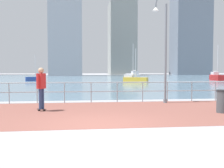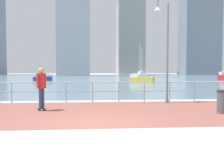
# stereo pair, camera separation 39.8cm
# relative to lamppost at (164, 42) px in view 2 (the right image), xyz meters

# --- Properties ---
(ground) EXTENTS (220.00, 220.00, 0.00)m
(ground) POSITION_rel_lamppost_xyz_m (-3.73, 34.74, -3.18)
(ground) COLOR #9E9EA3
(brick_paving) EXTENTS (28.00, 6.36, 0.01)m
(brick_paving) POSITION_rel_lamppost_xyz_m (-3.73, -2.66, -3.17)
(brick_paving) COLOR brown
(brick_paving) RESTS_ON ground
(harbor_water) EXTENTS (180.00, 88.00, 0.00)m
(harbor_water) POSITION_rel_lamppost_xyz_m (-3.73, 45.52, -3.17)
(harbor_water) COLOR slate
(harbor_water) RESTS_ON ground
(waterfront_railing) EXTENTS (25.25, 0.06, 1.10)m
(waterfront_railing) POSITION_rel_lamppost_xyz_m (-3.73, 0.52, -2.42)
(waterfront_railing) COLOR #9EADB7
(waterfront_railing) RESTS_ON ground
(lamppost) EXTENTS (0.75, 0.54, 5.74)m
(lamppost) POSITION_rel_lamppost_xyz_m (0.00, 0.00, 0.00)
(lamppost) COLOR slate
(lamppost) RESTS_ON ground
(skateboarder) EXTENTS (0.41, 0.53, 1.82)m
(skateboarder) POSITION_rel_lamppost_xyz_m (-5.92, -2.17, -2.08)
(skateboarder) COLOR black
(skateboarder) RESTS_ON ground
(trash_bin) EXTENTS (0.46, 0.46, 0.93)m
(trash_bin) POSITION_rel_lamppost_xyz_m (1.38, -3.48, -2.71)
(trash_bin) COLOR #474C51
(trash_bin) RESTS_ON ground
(sailboat_blue) EXTENTS (1.66, 4.81, 6.68)m
(sailboat_blue) POSITION_rel_lamppost_xyz_m (5.39, 34.23, -2.54)
(sailboat_blue) COLOR white
(sailboat_blue) RESTS_ON ground
(sailboat_yellow) EXTENTS (3.25, 1.88, 4.36)m
(sailboat_yellow) POSITION_rel_lamppost_xyz_m (-11.70, 31.11, -2.76)
(sailboat_yellow) COLOR #284799
(sailboat_yellow) RESTS_ON ground
(sailboat_red) EXTENTS (3.54, 2.60, 4.85)m
(sailboat_red) POSITION_rel_lamppost_xyz_m (3.38, 23.23, -2.71)
(sailboat_red) COLOR gold
(sailboat_red) RESTS_ON ground
(tower_beige) EXTENTS (10.26, 14.30, 49.27)m
(tower_beige) POSITION_rel_lamppost_xyz_m (-9.01, 73.92, 20.63)
(tower_beige) COLOR #A3A8B2
(tower_beige) RESTS_ON ground
(tower_steel) EXTENTS (14.35, 10.09, 47.80)m
(tower_steel) POSITION_rel_lamppost_xyz_m (40.08, 88.75, 19.89)
(tower_steel) COLOR slate
(tower_steel) RESTS_ON ground
(tower_brick) EXTENTS (10.95, 12.98, 32.24)m
(tower_brick) POSITION_rel_lamppost_xyz_m (13.20, 97.58, 12.11)
(tower_brick) COLOR #939993
(tower_brick) RESTS_ON ground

